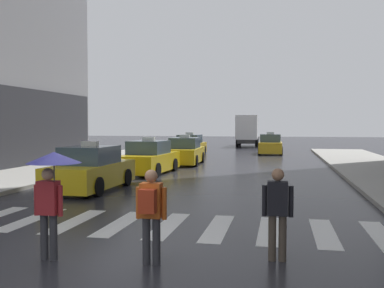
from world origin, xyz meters
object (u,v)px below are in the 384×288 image
object	(u,v)px
taxi_fourth	(190,146)
box_truck	(247,130)
taxi_lead	(91,170)
pedestrian_with_umbrella	(52,176)
taxi_third	(185,152)
pedestrian_plain_coat	(278,208)
taxi_second	(149,159)
pedestrian_with_backpack	(151,209)
taxi_fifth	(270,145)

from	to	relation	value
taxi_fourth	box_truck	xyz separation A→B (m)	(3.33, 14.82, 1.13)
taxi_lead	box_truck	xyz separation A→B (m)	(3.34, 32.92, 1.13)
taxi_lead	box_truck	distance (m)	33.10
taxi_fourth	pedestrian_with_umbrella	distance (m)	26.26
taxi_fourth	pedestrian_with_umbrella	world-z (taller)	pedestrian_with_umbrella
taxi_third	box_truck	distance (m)	22.16
taxi_fourth	pedestrian_with_umbrella	size ratio (longest dim) A/B	2.35
pedestrian_with_umbrella	pedestrian_plain_coat	size ratio (longest dim) A/B	1.18
pedestrian_with_umbrella	pedestrian_plain_coat	xyz separation A→B (m)	(3.94, 0.74, -0.58)
taxi_second	pedestrian_plain_coat	world-z (taller)	taxi_second
pedestrian_plain_coat	pedestrian_with_backpack	bearing A→B (deg)	-162.58
taxi_second	pedestrian_with_umbrella	size ratio (longest dim) A/B	2.38
taxi_fourth	pedestrian_plain_coat	distance (m)	26.26
box_truck	pedestrian_with_umbrella	size ratio (longest dim) A/B	3.92
taxi_third	pedestrian_plain_coat	world-z (taller)	taxi_third
taxi_second	box_truck	distance (m)	27.43
taxi_third	pedestrian_plain_coat	distance (m)	19.00
taxi_fifth	pedestrian_with_umbrella	world-z (taller)	pedestrian_with_umbrella
box_truck	pedestrian_with_backpack	xyz separation A→B (m)	(1.34, -40.85, -0.88)
taxi_fifth	pedestrian_with_backpack	bearing A→B (deg)	-92.70
taxi_fifth	box_truck	bearing A→B (deg)	103.04
taxi_second	box_truck	size ratio (longest dim) A/B	0.61
taxi_third	box_truck	world-z (taller)	box_truck
taxi_lead	taxi_fourth	distance (m)	18.10
pedestrian_with_umbrella	pedestrian_plain_coat	world-z (taller)	pedestrian_with_umbrella
taxi_lead	taxi_fifth	xyz separation A→B (m)	(6.05, 21.21, 0.00)
taxi_second	taxi_third	bearing A→B (deg)	82.73
taxi_fifth	box_truck	world-z (taller)	box_truck
taxi_second	pedestrian_with_backpack	distance (m)	14.21
taxi_third	taxi_lead	bearing A→B (deg)	-96.22
taxi_fifth	taxi_fourth	bearing A→B (deg)	-152.78
taxi_lead	taxi_fifth	world-z (taller)	same
pedestrian_plain_coat	taxi_second	bearing A→B (deg)	115.97
taxi_lead	taxi_fourth	xyz separation A→B (m)	(0.00, 18.10, 0.00)
taxi_fourth	pedestrian_with_backpack	distance (m)	26.44
taxi_fifth	pedestrian_plain_coat	xyz separation A→B (m)	(0.76, -28.47, 0.21)
pedestrian_with_backpack	taxi_fifth	bearing A→B (deg)	87.30
pedestrian_with_umbrella	pedestrian_with_backpack	size ratio (longest dim) A/B	1.18
taxi_second	taxi_fourth	bearing A→B (deg)	92.38
taxi_fourth	pedestrian_with_backpack	bearing A→B (deg)	-79.83
taxi_third	taxi_fifth	size ratio (longest dim) A/B	1.01
taxi_lead	pedestrian_plain_coat	xyz separation A→B (m)	(6.81, -7.26, 0.21)
taxi_lead	taxi_fourth	world-z (taller)	same
taxi_lead	taxi_fourth	size ratio (longest dim) A/B	1.00
taxi_fifth	pedestrian_with_umbrella	distance (m)	29.39
taxi_lead	pedestrian_plain_coat	bearing A→B (deg)	-46.83
box_truck	pedestrian_with_backpack	world-z (taller)	box_truck
taxi_second	box_truck	bearing A→B (deg)	84.10
pedestrian_with_umbrella	pedestrian_plain_coat	bearing A→B (deg)	10.63
taxi_second	taxi_fifth	xyz separation A→B (m)	(5.53, 15.55, 0.00)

